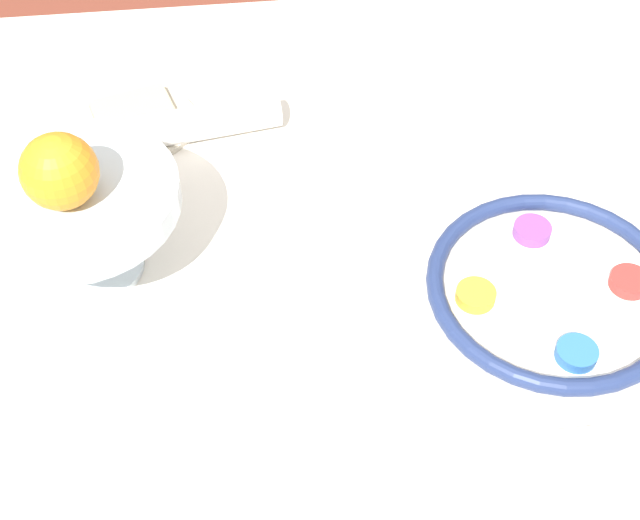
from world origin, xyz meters
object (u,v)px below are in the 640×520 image
Objects in this scene: seder_plate at (553,289)px; orange_fruit at (59,171)px; fruit_stand at (78,204)px; bread_plate at (137,121)px; napkin_roll at (209,121)px.

orange_fruit is (0.53, -0.09, 0.16)m from seder_plate.
fruit_stand is at bearing -11.32° from seder_plate.
orange_fruit reaches higher than bread_plate.
orange_fruit is at bearing 76.53° from fruit_stand.
fruit_stand is 2.78× the size of orange_fruit.
orange_fruit reaches higher than napkin_roll.
seder_plate is 3.55× the size of orange_fruit.
seder_plate reaches higher than bread_plate.
bread_plate is at bearing -16.16° from napkin_roll.
napkin_roll is (0.38, -0.33, 0.01)m from seder_plate.
fruit_stand is (0.52, -0.11, 0.09)m from seder_plate.
seder_plate is 0.54m from fruit_stand.
seder_plate is 1.28× the size of fruit_stand.
bread_plate is (-0.04, -0.25, -0.10)m from fruit_stand.
bread_plate is at bearing -99.96° from orange_fruit.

